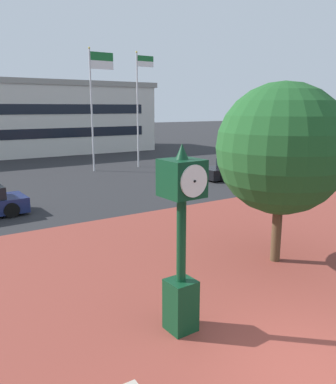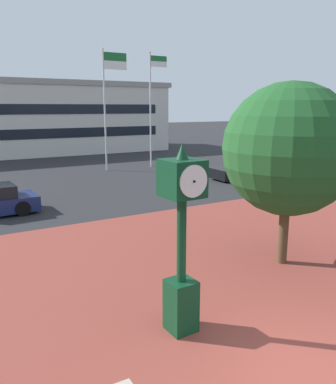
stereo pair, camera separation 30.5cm
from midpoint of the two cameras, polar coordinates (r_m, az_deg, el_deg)
ground_plane at (r=7.75m, az=19.48°, el=-24.04°), size 200.00×200.00×0.00m
plaza_brick_paving at (r=9.83m, az=3.07°, el=-14.99°), size 44.00×14.84×0.01m
street_clock at (r=7.68m, az=0.82°, el=-6.56°), size 0.75×0.84×3.85m
plaza_tree at (r=11.70m, az=15.81°, el=5.80°), size 4.01×3.73×5.23m
car_street_near at (r=25.64m, az=9.24°, el=3.31°), size 4.52×1.91×1.28m
flagpole_primary at (r=28.53m, az=-11.05°, el=13.53°), size 1.83×0.14×8.54m
flagpole_secondary at (r=30.04m, az=-4.59°, el=13.04°), size 1.49×0.14×8.54m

